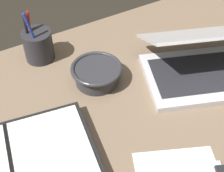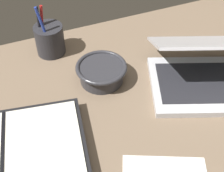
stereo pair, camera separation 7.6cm
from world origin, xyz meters
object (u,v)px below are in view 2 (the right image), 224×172
(laptop, at_px, (210,70))
(pen_cup, at_px, (50,39))
(bowl, at_px, (101,72))
(planner, at_px, (5,155))

(laptop, bearing_deg, pen_cup, 162.07)
(laptop, height_order, pen_cup, same)
(bowl, relative_size, pen_cup, 0.83)
(laptop, bearing_deg, bowl, 176.88)
(pen_cup, distance_m, planner, 0.39)
(laptop, relative_size, pen_cup, 2.29)
(laptop, height_order, planner, laptop)
(laptop, height_order, bowl, laptop)
(laptop, distance_m, planner, 0.56)
(planner, bearing_deg, laptop, 13.73)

